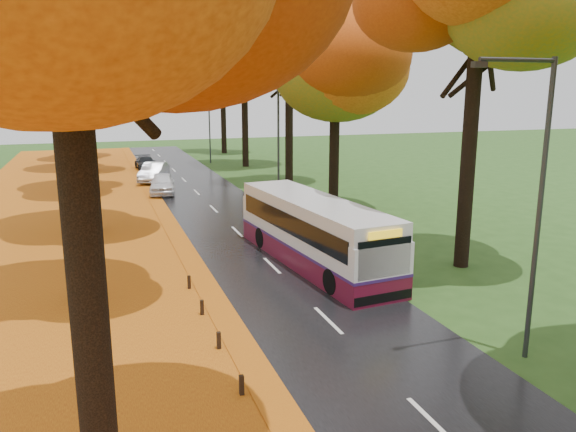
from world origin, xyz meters
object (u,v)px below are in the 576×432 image
car_white (162,183)px  bus (314,230)px  streetlamp_near (534,189)px  streetlamp_mid (274,131)px  car_dark (146,163)px  car_silver (154,172)px  streetlamp_far (207,115)px

car_white → bus: bearing=-69.6°
streetlamp_near → bus: bearing=102.7°
streetlamp_mid → car_dark: 20.61m
bus → car_silver: 24.50m
streetlamp_mid → car_silver: bearing=117.9°
car_white → streetlamp_near: bearing=-69.5°
streetlamp_far → car_dark: (-6.29, -2.80, -4.08)m
streetlamp_near → bus: size_ratio=0.75×
streetlamp_far → car_dark: 8.01m
car_white → car_silver: size_ratio=0.92×
bus → car_dark: bus is taller
streetlamp_near → car_silver: size_ratio=1.75×
car_white → car_dark: car_white is taller
streetlamp_far → bus: bearing=-93.7°
streetlamp_mid → streetlamp_near: bearing=-90.0°
streetlamp_far → car_silver: 12.55m
car_white → car_dark: bearing=97.9°
streetlamp_mid → streetlamp_far: 22.00m
streetlamp_mid → car_white: 9.75m
bus → car_silver: (-4.10, 24.15, -0.69)m
streetlamp_far → car_silver: size_ratio=1.75×
streetlamp_near → streetlamp_mid: size_ratio=1.00×
car_silver → streetlamp_mid: bearing=-42.7°
streetlamp_far → bus: (-2.20, -34.27, -3.23)m
bus → streetlamp_near: bearing=-83.0°
streetlamp_far → car_white: size_ratio=1.90×
streetlamp_near → streetlamp_mid: bearing=90.0°
streetlamp_far → car_white: 17.37m
bus → car_silver: size_ratio=2.34×
car_dark → streetlamp_mid: bearing=-75.1°
streetlamp_near → streetlamp_far: bearing=90.0°
streetlamp_near → car_dark: size_ratio=1.96×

